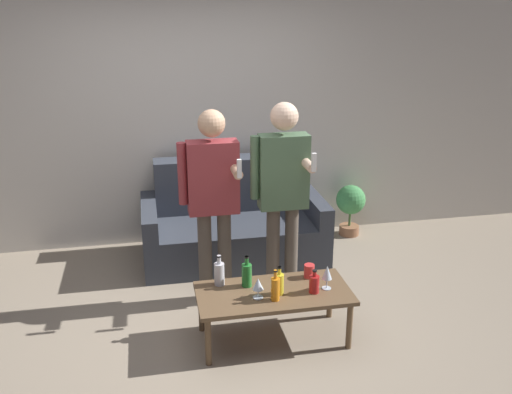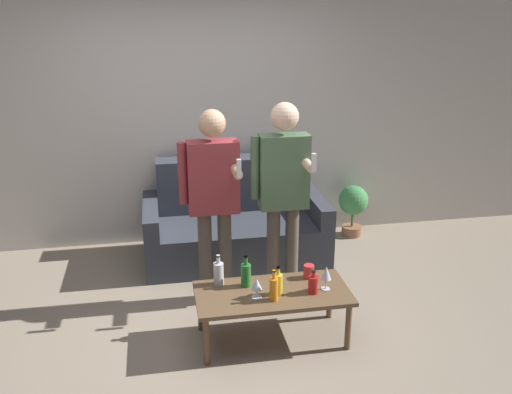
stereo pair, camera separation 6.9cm
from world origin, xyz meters
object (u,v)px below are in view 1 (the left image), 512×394
couch (232,224)px  person_standing_left (213,192)px  bottle_orange (275,288)px  person_standing_right (283,185)px  coffee_table (274,297)px

couch → person_standing_left: 1.10m
bottle_orange → person_standing_left: (-0.33, 0.81, 0.46)m
person_standing_left → bottle_orange: bearing=-68.1°
bottle_orange → person_standing_right: bearing=72.9°
bottle_orange → person_standing_left: 0.99m
bottle_orange → person_standing_right: 0.93m
couch → person_standing_right: person_standing_right is taller
couch → person_standing_left: person_standing_left is taller
couch → coffee_table: bearing=-87.8°
couch → bottle_orange: couch is taller
couch → person_standing_left: bearing=-108.5°
couch → person_standing_left: size_ratio=1.07×
bottle_orange → person_standing_right: person_standing_right is taller
couch → person_standing_right: size_ratio=1.04×
coffee_table → bottle_orange: 0.18m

